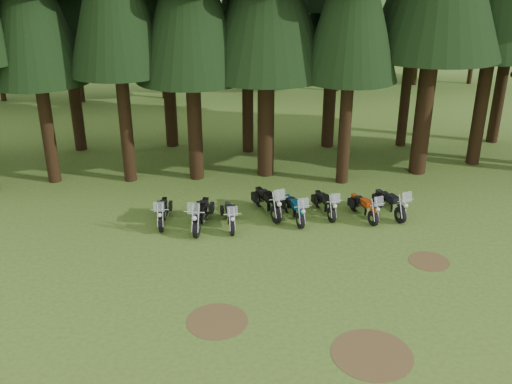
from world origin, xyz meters
TOP-DOWN VIEW (x-y plane):
  - ground at (0.00, 0.00)m, footprint 120.00×120.00m
  - decid_2 at (-10.43, 24.78)m, footprint 6.72×6.53m
  - decid_3 at (-4.71, 25.13)m, footprint 6.12×5.95m
  - decid_4 at (1.58, 26.32)m, footprint 5.93×5.76m
  - decid_5 at (8.29, 25.71)m, footprint 8.45×8.21m
  - decid_6 at (14.85, 27.01)m, footprint 7.06×6.86m
  - decid_7 at (19.46, 26.83)m, footprint 8.44×8.20m
  - dirt_patch_0 at (-3.00, -2.00)m, footprint 1.80×1.80m
  - dirt_patch_1 at (4.50, 0.50)m, footprint 1.40×1.40m
  - dirt_patch_2 at (1.00, -4.00)m, footprint 2.20×2.20m
  - motorcycle_0 at (-4.68, 4.71)m, footprint 0.47×2.15m
  - motorcycle_1 at (-3.21, 4.15)m, footprint 0.89×2.44m
  - motorcycle_2 at (-2.11, 4.05)m, footprint 0.39×2.07m
  - motorcycle_3 at (-0.50, 4.97)m, footprint 0.93×2.43m
  - motorcycle_4 at (0.46, 4.32)m, footprint 0.60×2.20m
  - motorcycle_5 at (1.81, 4.67)m, footprint 0.57×2.12m
  - motorcycle_6 at (3.27, 4.15)m, footprint 0.75×2.12m
  - motorcycle_7 at (4.39, 4.29)m, footprint 0.80×2.26m

SIDE VIEW (x-z plane):
  - ground at x=0.00m, z-range 0.00..0.00m
  - dirt_patch_0 at x=-3.00m, z-range 0.00..0.01m
  - dirt_patch_1 at x=4.50m, z-range 0.00..0.01m
  - dirt_patch_2 at x=1.00m, z-range 0.00..0.01m
  - motorcycle_2 at x=-2.11m, z-range -0.22..1.09m
  - motorcycle_5 at x=1.81m, z-range -0.22..1.11m
  - motorcycle_6 at x=3.27m, z-range -0.22..1.11m
  - motorcycle_0 at x=-4.68m, z-range -0.22..1.13m
  - motorcycle_4 at x=0.46m, z-range -0.23..1.15m
  - motorcycle_7 at x=4.39m, z-range -0.24..1.19m
  - motorcycle_3 at x=-0.50m, z-range -0.26..1.28m
  - motorcycle_1 at x=-3.21m, z-range -0.26..1.29m
  - decid_4 at x=1.58m, z-range 0.67..8.07m
  - decid_3 at x=-4.71m, z-range 0.69..8.34m
  - decid_2 at x=-10.43m, z-range 0.76..9.15m
  - decid_6 at x=14.85m, z-range 0.79..9.61m
  - decid_7 at x=19.46m, z-range 0.95..11.50m
  - decid_5 at x=8.29m, z-range 0.95..11.51m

